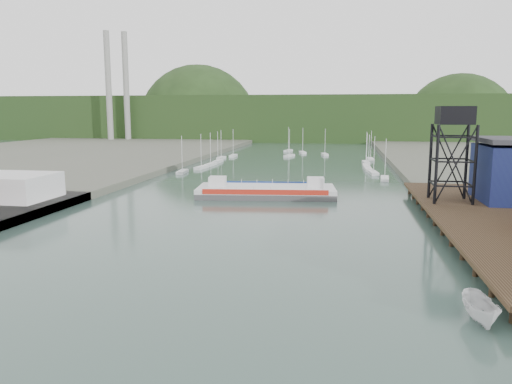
% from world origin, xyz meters
% --- Properties ---
extents(ground, '(600.00, 600.00, 0.00)m').
position_xyz_m(ground, '(0.00, 0.00, 0.00)').
color(ground, '#293F39').
rests_on(ground, ground).
extents(east_pier, '(14.00, 70.00, 2.45)m').
position_xyz_m(east_pier, '(37.00, 45.00, 1.90)').
color(east_pier, black).
rests_on(east_pier, ground).
extents(white_shed, '(18.00, 12.00, 4.50)m').
position_xyz_m(white_shed, '(-44.00, 50.00, 3.85)').
color(white_shed, silver).
rests_on(white_shed, west_quay).
extents(lift_tower, '(6.50, 6.50, 16.00)m').
position_xyz_m(lift_tower, '(35.00, 58.00, 15.65)').
color(lift_tower, black).
rests_on(lift_tower, east_pier).
extents(marina_sailboats, '(57.71, 92.65, 0.90)m').
position_xyz_m(marina_sailboats, '(0.08, 138.46, 0.35)').
color(marina_sailboats, silver).
rests_on(marina_sailboats, ground).
extents(smokestacks, '(11.20, 8.20, 60.00)m').
position_xyz_m(smokestacks, '(-106.00, 232.50, 30.00)').
color(smokestacks, gray).
rests_on(smokestacks, ground).
extents(distant_hills, '(500.00, 120.00, 80.00)m').
position_xyz_m(distant_hills, '(-3.98, 301.35, 10.38)').
color(distant_hills, '#1D3015').
rests_on(distant_hills, ground).
extents(chain_ferry, '(28.95, 14.11, 4.02)m').
position_xyz_m(chain_ferry, '(1.55, 69.79, 1.15)').
color(chain_ferry, '#474749').
rests_on(chain_ferry, ground).
extents(motorboat, '(2.57, 6.12, 2.32)m').
position_xyz_m(motorboat, '(28.30, 11.37, 1.16)').
color(motorboat, silver).
rests_on(motorboat, ground).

